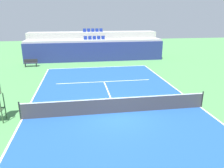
# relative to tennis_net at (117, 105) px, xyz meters

# --- Properties ---
(ground_plane) EXTENTS (80.00, 80.00, 0.00)m
(ground_plane) POSITION_rel_tennis_net_xyz_m (0.00, 0.00, -0.51)
(ground_plane) COLOR #4C8C4C
(court_surface) EXTENTS (11.00, 24.00, 0.01)m
(court_surface) POSITION_rel_tennis_net_xyz_m (0.00, 0.00, -0.50)
(court_surface) COLOR #1E4C99
(court_surface) RESTS_ON ground_plane
(baseline_far) EXTENTS (11.00, 0.10, 0.00)m
(baseline_far) POSITION_rel_tennis_net_xyz_m (0.00, 11.95, -0.50)
(baseline_far) COLOR white
(baseline_far) RESTS_ON court_surface
(sideline_left) EXTENTS (0.10, 24.00, 0.00)m
(sideline_left) POSITION_rel_tennis_net_xyz_m (-5.45, 0.00, -0.50)
(sideline_left) COLOR white
(sideline_left) RESTS_ON court_surface
(sideline_right) EXTENTS (0.10, 24.00, 0.00)m
(sideline_right) POSITION_rel_tennis_net_xyz_m (5.45, 0.00, -0.50)
(sideline_right) COLOR white
(sideline_right) RESTS_ON court_surface
(service_line_far) EXTENTS (8.26, 0.10, 0.00)m
(service_line_far) POSITION_rel_tennis_net_xyz_m (0.00, 6.40, -0.50)
(service_line_far) COLOR white
(service_line_far) RESTS_ON court_surface
(centre_service_line) EXTENTS (0.10, 6.40, 0.00)m
(centre_service_line) POSITION_rel_tennis_net_xyz_m (0.00, 3.20, -0.50)
(centre_service_line) COLOR white
(centre_service_line) RESTS_ON court_surface
(back_wall) EXTENTS (17.46, 0.30, 2.39)m
(back_wall) POSITION_rel_tennis_net_xyz_m (0.00, 15.16, 0.69)
(back_wall) COLOR navy
(back_wall) RESTS_ON ground_plane
(stands_tier_lower) EXTENTS (17.46, 2.40, 2.62)m
(stands_tier_lower) POSITION_rel_tennis_net_xyz_m (0.00, 16.51, 0.80)
(stands_tier_lower) COLOR #9E9E99
(stands_tier_lower) RESTS_ON ground_plane
(stands_tier_upper) EXTENTS (17.46, 2.40, 3.41)m
(stands_tier_upper) POSITION_rel_tennis_net_xyz_m (0.00, 18.91, 1.20)
(stands_tier_upper) COLOR #9E9E99
(stands_tier_upper) RESTS_ON ground_plane
(seating_row_lower) EXTENTS (2.73, 0.44, 0.44)m
(seating_row_lower) POSITION_rel_tennis_net_xyz_m (-0.00, 16.61, 2.24)
(seating_row_lower) COLOR navy
(seating_row_lower) RESTS_ON stands_tier_lower
(seating_row_upper) EXTENTS (2.73, 0.44, 0.44)m
(seating_row_upper) POSITION_rel_tennis_net_xyz_m (-0.00, 19.01, 3.02)
(seating_row_upper) COLOR navy
(seating_row_upper) RESTS_ON stands_tier_upper
(tennis_net) EXTENTS (11.08, 0.08, 1.07)m
(tennis_net) POSITION_rel_tennis_net_xyz_m (0.00, 0.00, 0.00)
(tennis_net) COLOR black
(tennis_net) RESTS_ON court_surface
(player_bench) EXTENTS (1.50, 0.40, 0.85)m
(player_bench) POSITION_rel_tennis_net_xyz_m (-7.55, 13.52, -0.00)
(player_bench) COLOR #232328
(player_bench) RESTS_ON ground_plane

